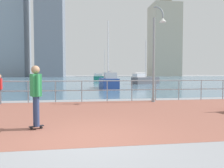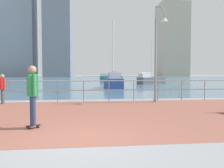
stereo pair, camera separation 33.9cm
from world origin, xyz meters
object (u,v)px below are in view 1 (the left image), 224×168
(skateboarder, at_px, (36,91))
(sailboat_red, at_px, (108,82))
(lamppost, at_px, (156,49))
(sailboat_gray, at_px, (104,78))
(sailboat_ivory, at_px, (145,80))

(skateboarder, xyz_separation_m, sailboat_red, (4.11, 15.82, -0.42))
(skateboarder, bearing_deg, sailboat_red, 75.44)
(lamppost, xyz_separation_m, sailboat_gray, (0.69, 31.78, -2.26))
(lamppost, distance_m, sailboat_ivory, 20.50)
(skateboarder, distance_m, sailboat_red, 16.35)
(skateboarder, relative_size, sailboat_ivory, 0.28)
(sailboat_gray, bearing_deg, sailboat_red, -95.07)
(sailboat_gray, bearing_deg, lamppost, -91.24)
(lamppost, xyz_separation_m, sailboat_ivory, (5.30, 19.67, -2.24))
(skateboarder, xyz_separation_m, sailboat_gray, (5.97, 36.85, -0.49))
(skateboarder, xyz_separation_m, sailboat_ivory, (10.58, 24.74, -0.48))
(lamppost, distance_m, sailboat_gray, 31.87)
(sailboat_red, bearing_deg, sailboat_ivory, 54.03)
(lamppost, xyz_separation_m, skateboarder, (-5.28, -5.07, -1.76))
(lamppost, bearing_deg, sailboat_ivory, 74.93)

